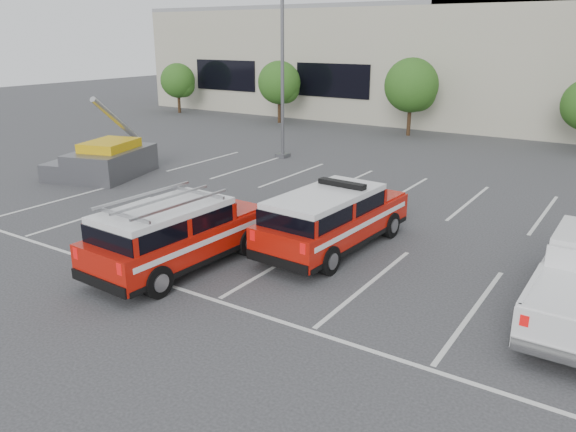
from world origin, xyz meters
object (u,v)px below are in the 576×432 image
Objects in this scene: tree_mid_left at (413,87)px; utility_rig at (107,161)px; convention_building at (534,56)px; ladder_suv at (177,239)px; tree_far_left at (179,82)px; fire_chief_suv at (333,223)px; light_pole_left at (282,55)px; tree_left at (281,84)px.

tree_mid_left reaches higher than utility_rig.
convention_building is at bearing 49.64° from utility_rig.
utility_rig is (-10.09, 5.98, -0.11)m from ladder_suv.
tree_far_left reaches higher than fire_chief_suv.
light_pole_left is 15.61m from ladder_suv.
ladder_suv reaches higher than fire_chief_suv.
ladder_suv is 1.12× the size of utility_rig.
utility_rig is (-4.31, -7.86, -4.45)m from light_pole_left.
tree_left is 0.81× the size of ladder_suv.
utility_rig is at bearing -112.47° from tree_mid_left.
light_pole_left reaches higher than ladder_suv.
convention_building is 30.32m from fire_chief_suv.
tree_far_left is at bearing 149.29° from light_pole_left.
tree_far_left is at bearing 144.82° from fire_chief_suv.
tree_left is at bearing -146.95° from convention_building.
tree_left is 12.43m from light_pole_left.
light_pole_left reaches higher than tree_far_left.
light_pole_left is (16.91, -10.05, 2.68)m from tree_far_left.
light_pole_left is at bearing 115.25° from ladder_suv.
convention_building is 15.04× the size of tree_far_left.
light_pole_left is 14.07m from fire_chief_suv.
utility_rig is at bearing -54.87° from tree_far_left.
utility_rig reaches higher than fire_chief_suv.
light_pole_left is 2.10× the size of utility_rig.
tree_far_left is 10.00m from tree_left.
light_pole_left is at bearing 45.14° from utility_rig.
tree_far_left is 20.01m from tree_mid_left.
tree_far_left is at bearing -180.00° from tree_left.
tree_mid_left reaches higher than ladder_suv.
convention_building reaches higher than fire_chief_suv.
convention_building reaches higher than light_pole_left.
fire_chief_suv is (25.55, -20.25, -1.68)m from tree_far_left.
tree_left is at bearing 82.15° from utility_rig.
tree_mid_left reaches higher than fire_chief_suv.
light_pole_left reaches higher than utility_rig.
fire_chief_suv is at bearing -38.39° from tree_far_left.
convention_building reaches higher than tree_far_left.
fire_chief_suv is 4.63m from ladder_suv.
tree_far_left is 0.90× the size of tree_left.
utility_rig is at bearing -118.77° from light_pole_left.
tree_mid_left is at bearing 51.43° from utility_rig.
fire_chief_suv is at bearing -52.47° from tree_left.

